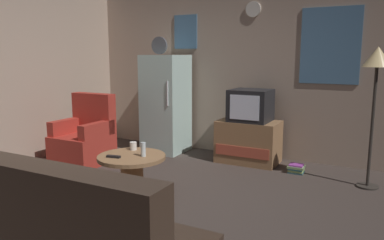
# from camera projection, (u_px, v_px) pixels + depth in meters

# --- Properties ---
(ground_plane) EXTENTS (12.00, 12.00, 0.00)m
(ground_plane) POSITION_uv_depth(u_px,v_px,m) (152.00, 209.00, 3.73)
(ground_plane) COLOR #3D332D
(wall_with_art) EXTENTS (5.20, 0.12, 2.77)m
(wall_with_art) POSITION_uv_depth(u_px,v_px,m) (243.00, 63.00, 5.63)
(wall_with_art) COLOR tan
(wall_with_art) RESTS_ON ground_plane
(fridge) EXTENTS (0.60, 0.62, 1.77)m
(fridge) POSITION_uv_depth(u_px,v_px,m) (166.00, 104.00, 5.85)
(fridge) COLOR silver
(fridge) RESTS_ON ground_plane
(tv_stand) EXTENTS (0.84, 0.53, 0.59)m
(tv_stand) POSITION_uv_depth(u_px,v_px,m) (248.00, 142.00, 5.32)
(tv_stand) COLOR #8E6642
(tv_stand) RESTS_ON ground_plane
(crt_tv) EXTENTS (0.54, 0.51, 0.44)m
(crt_tv) POSITION_uv_depth(u_px,v_px,m) (251.00, 105.00, 5.22)
(crt_tv) COLOR black
(crt_tv) RESTS_ON tv_stand
(standing_lamp) EXTENTS (0.32, 0.32, 1.59)m
(standing_lamp) POSITION_uv_depth(u_px,v_px,m) (377.00, 68.00, 4.11)
(standing_lamp) COLOR #332D28
(standing_lamp) RESTS_ON ground_plane
(coffee_table) EXTENTS (0.72, 0.72, 0.45)m
(coffee_table) POSITION_uv_depth(u_px,v_px,m) (132.00, 176.00, 4.03)
(coffee_table) COLOR #8E6642
(coffee_table) RESTS_ON ground_plane
(wine_glass) EXTENTS (0.05, 0.05, 0.15)m
(wine_glass) POSITION_uv_depth(u_px,v_px,m) (143.00, 149.00, 3.94)
(wine_glass) COLOR silver
(wine_glass) RESTS_ON coffee_table
(mug_ceramic_white) EXTENTS (0.08, 0.08, 0.09)m
(mug_ceramic_white) POSITION_uv_depth(u_px,v_px,m) (133.00, 146.00, 4.22)
(mug_ceramic_white) COLOR silver
(mug_ceramic_white) RESTS_ON coffee_table
(remote_control) EXTENTS (0.16, 0.07, 0.02)m
(remote_control) POSITION_uv_depth(u_px,v_px,m) (113.00, 157.00, 3.91)
(remote_control) COLOR black
(remote_control) RESTS_ON coffee_table
(armchair) EXTENTS (0.68, 0.68, 0.96)m
(armchair) POSITION_uv_depth(u_px,v_px,m) (85.00, 139.00, 5.31)
(armchair) COLOR #A52D23
(armchair) RESTS_ON ground_plane
(book_stack) EXTENTS (0.21, 0.18, 0.11)m
(book_stack) POSITION_uv_depth(u_px,v_px,m) (296.00, 169.00, 4.85)
(book_stack) COLOR #33555D
(book_stack) RESTS_ON ground_plane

